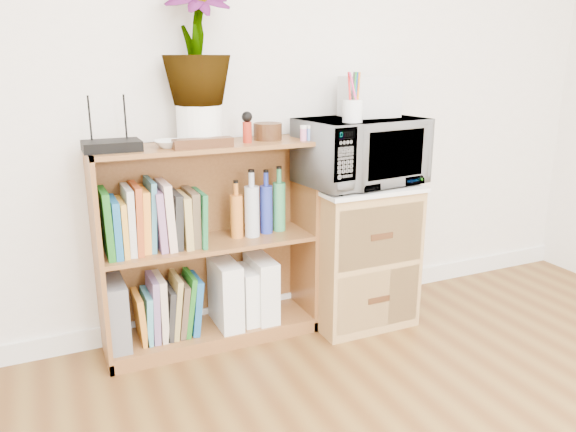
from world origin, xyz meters
TOP-DOWN VIEW (x-y plane):
  - skirting_board at (0.00, 2.24)m, footprint 4.00×0.02m
  - bookshelf at (-0.35, 2.10)m, footprint 1.00×0.30m
  - wicker_unit at (0.40, 2.02)m, footprint 0.50×0.45m
  - microwave at (0.40, 2.02)m, footprint 0.62×0.46m
  - pen_cup at (0.28, 1.90)m, footprint 0.09×0.09m
  - small_appliance at (0.47, 2.07)m, footprint 0.24×0.20m
  - router at (-0.75, 2.08)m, footprint 0.23×0.16m
  - white_bowl at (-0.51, 2.07)m, footprint 0.13×0.13m
  - plant_pot at (-0.36, 2.12)m, footprint 0.20×0.20m
  - potted_plant at (-0.36, 2.12)m, footprint 0.29×0.29m
  - trinket_box at (-0.39, 2.00)m, footprint 0.25×0.06m
  - kokeshi_doll at (-0.16, 2.06)m, footprint 0.04×0.04m
  - wooden_bowl at (-0.04, 2.11)m, footprint 0.13×0.13m
  - paint_jars at (0.12, 2.01)m, footprint 0.10×0.04m
  - file_box at (-0.79, 2.10)m, footprint 0.09×0.24m
  - magazine_holder_left at (-0.28, 2.09)m, footprint 0.10×0.26m
  - magazine_holder_mid at (-0.17, 2.09)m, footprint 0.08×0.21m
  - magazine_holder_right at (-0.10, 2.09)m, footprint 0.10×0.25m
  - cookbooks at (-0.60, 2.10)m, footprint 0.44×0.20m
  - liquor_bottles at (-0.10, 2.10)m, footprint 0.29×0.07m
  - lower_books at (-0.56, 2.10)m, footprint 0.30×0.19m

SIDE VIEW (x-z plane):
  - skirting_board at x=0.00m, z-range 0.00..0.10m
  - lower_books at x=-0.56m, z-range 0.05..0.35m
  - magazine_holder_mid at x=-0.17m, z-range 0.07..0.34m
  - file_box at x=-0.79m, z-range 0.07..0.38m
  - magazine_holder_right at x=-0.10m, z-range 0.07..0.38m
  - magazine_holder_left at x=-0.28m, z-range 0.07..0.39m
  - wicker_unit at x=0.40m, z-range 0.00..0.70m
  - bookshelf at x=-0.35m, z-range 0.00..0.95m
  - cookbooks at x=-0.60m, z-range 0.48..0.79m
  - liquor_bottles at x=-0.10m, z-range 0.49..0.80m
  - microwave at x=0.40m, z-range 0.72..1.04m
  - white_bowl at x=-0.51m, z-range 0.95..0.98m
  - trinket_box at x=-0.39m, z-range 0.95..0.99m
  - router at x=-0.75m, z-range 0.95..0.99m
  - paint_jars at x=0.12m, z-range 0.95..1.00m
  - wooden_bowl at x=-0.04m, z-range 0.95..1.03m
  - kokeshi_doll at x=-0.16m, z-range 0.95..1.04m
  - plant_pot at x=-0.36m, z-range 0.95..1.12m
  - pen_cup at x=0.28m, z-range 1.04..1.14m
  - small_appliance at x=0.47m, z-range 1.04..1.23m
  - potted_plant at x=-0.36m, z-range 1.12..1.64m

